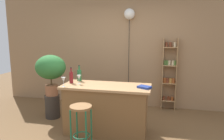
{
  "coord_description": "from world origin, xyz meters",
  "views": [
    {
      "loc": [
        0.9,
        -3.21,
        1.79
      ],
      "look_at": [
        0.05,
        0.55,
        1.12
      ],
      "focal_mm": 33.78,
      "sensor_mm": 36.0,
      "label": 1
    }
  ],
  "objects_px": {
    "wine_glass_left": "(79,78)",
    "wine_glass_center": "(63,80)",
    "bottle_sauce_amber": "(71,77)",
    "potted_plant": "(51,69)",
    "bottle_wine_red": "(79,75)",
    "plant_stool": "(53,106)",
    "cookbook": "(144,87)",
    "spice_shelf": "(169,74)",
    "pendant_globe_light": "(129,15)",
    "bar_stool": "(81,117)"
  },
  "relations": [
    {
      "from": "potted_plant",
      "to": "bottle_wine_red",
      "type": "distance_m",
      "value": 0.74
    },
    {
      "from": "cookbook",
      "to": "pendant_globe_light",
      "type": "height_order",
      "value": "pendant_globe_light"
    },
    {
      "from": "potted_plant",
      "to": "plant_stool",
      "type": "bearing_deg",
      "value": 90.0
    },
    {
      "from": "bottle_sauce_amber",
      "to": "bottle_wine_red",
      "type": "xyz_separation_m",
      "value": [
        0.08,
        0.21,
        0.0
      ]
    },
    {
      "from": "potted_plant",
      "to": "cookbook",
      "type": "xyz_separation_m",
      "value": [
        1.98,
        -0.48,
        -0.16
      ]
    },
    {
      "from": "wine_glass_center",
      "to": "pendant_globe_light",
      "type": "bearing_deg",
      "value": 64.08
    },
    {
      "from": "bar_stool",
      "to": "potted_plant",
      "type": "distance_m",
      "value": 1.61
    },
    {
      "from": "bar_stool",
      "to": "bottle_sauce_amber",
      "type": "height_order",
      "value": "bottle_sauce_amber"
    },
    {
      "from": "wine_glass_left",
      "to": "wine_glass_center",
      "type": "bearing_deg",
      "value": -127.13
    },
    {
      "from": "spice_shelf",
      "to": "pendant_globe_light",
      "type": "bearing_deg",
      "value": 177.84
    },
    {
      "from": "wine_glass_center",
      "to": "cookbook",
      "type": "height_order",
      "value": "wine_glass_center"
    },
    {
      "from": "bar_stool",
      "to": "plant_stool",
      "type": "bearing_deg",
      "value": 134.95
    },
    {
      "from": "potted_plant",
      "to": "wine_glass_center",
      "type": "relative_size",
      "value": 5.25
    },
    {
      "from": "cookbook",
      "to": "spice_shelf",
      "type": "bearing_deg",
      "value": 100.25
    },
    {
      "from": "bottle_wine_red",
      "to": "pendant_globe_light",
      "type": "height_order",
      "value": "pendant_globe_light"
    },
    {
      "from": "potted_plant",
      "to": "cookbook",
      "type": "relative_size",
      "value": 4.1
    },
    {
      "from": "plant_stool",
      "to": "bottle_wine_red",
      "type": "distance_m",
      "value": 1.06
    },
    {
      "from": "spice_shelf",
      "to": "wine_glass_center",
      "type": "xyz_separation_m",
      "value": [
        -1.84,
        -1.75,
        0.15
      ]
    },
    {
      "from": "spice_shelf",
      "to": "plant_stool",
      "type": "distance_m",
      "value": 2.74
    },
    {
      "from": "plant_stool",
      "to": "wine_glass_center",
      "type": "height_order",
      "value": "wine_glass_center"
    },
    {
      "from": "bottle_wine_red",
      "to": "potted_plant",
      "type": "bearing_deg",
      "value": 164.55
    },
    {
      "from": "bar_stool",
      "to": "bottle_wine_red",
      "type": "bearing_deg",
      "value": 112.21
    },
    {
      "from": "pendant_globe_light",
      "to": "bar_stool",
      "type": "bearing_deg",
      "value": -100.78
    },
    {
      "from": "plant_stool",
      "to": "cookbook",
      "type": "height_order",
      "value": "cookbook"
    },
    {
      "from": "bottle_wine_red",
      "to": "wine_glass_left",
      "type": "xyz_separation_m",
      "value": [
        0.09,
        -0.24,
        0.0
      ]
    },
    {
      "from": "spice_shelf",
      "to": "bottle_sauce_amber",
      "type": "xyz_separation_m",
      "value": [
        -1.81,
        -1.48,
        0.14
      ]
    },
    {
      "from": "wine_glass_center",
      "to": "bar_stool",
      "type": "bearing_deg",
      "value": -40.25
    },
    {
      "from": "wine_glass_left",
      "to": "wine_glass_center",
      "type": "relative_size",
      "value": 1.0
    },
    {
      "from": "bottle_wine_red",
      "to": "wine_glass_center",
      "type": "relative_size",
      "value": 1.86
    },
    {
      "from": "spice_shelf",
      "to": "wine_glass_center",
      "type": "bearing_deg",
      "value": -136.29
    },
    {
      "from": "spice_shelf",
      "to": "bottle_wine_red",
      "type": "bearing_deg",
      "value": -143.86
    },
    {
      "from": "wine_glass_left",
      "to": "cookbook",
      "type": "xyz_separation_m",
      "value": [
        1.18,
        -0.04,
        -0.1
      ]
    },
    {
      "from": "bottle_sauce_amber",
      "to": "spice_shelf",
      "type": "bearing_deg",
      "value": 39.26
    },
    {
      "from": "spice_shelf",
      "to": "plant_stool",
      "type": "bearing_deg",
      "value": -156.37
    },
    {
      "from": "potted_plant",
      "to": "cookbook",
      "type": "height_order",
      "value": "potted_plant"
    },
    {
      "from": "plant_stool",
      "to": "bottle_sauce_amber",
      "type": "bearing_deg",
      "value": -32.75
    },
    {
      "from": "spice_shelf",
      "to": "wine_glass_center",
      "type": "distance_m",
      "value": 2.54
    },
    {
      "from": "plant_stool",
      "to": "wine_glass_left",
      "type": "height_order",
      "value": "wine_glass_left"
    },
    {
      "from": "spice_shelf",
      "to": "pendant_globe_light",
      "type": "distance_m",
      "value": 1.67
    },
    {
      "from": "potted_plant",
      "to": "spice_shelf",
      "type": "bearing_deg",
      "value": 23.63
    },
    {
      "from": "bar_stool",
      "to": "wine_glass_center",
      "type": "height_order",
      "value": "wine_glass_center"
    },
    {
      "from": "potted_plant",
      "to": "cookbook",
      "type": "distance_m",
      "value": 2.04
    },
    {
      "from": "cookbook",
      "to": "pendant_globe_light",
      "type": "xyz_separation_m",
      "value": [
        -0.5,
        1.59,
        1.32
      ]
    },
    {
      "from": "plant_stool",
      "to": "cookbook",
      "type": "xyz_separation_m",
      "value": [
        1.98,
        -0.48,
        0.66
      ]
    },
    {
      "from": "plant_stool",
      "to": "pendant_globe_light",
      "type": "height_order",
      "value": "pendant_globe_light"
    },
    {
      "from": "spice_shelf",
      "to": "potted_plant",
      "type": "height_order",
      "value": "spice_shelf"
    },
    {
      "from": "wine_glass_center",
      "to": "potted_plant",
      "type": "bearing_deg",
      "value": 131.83
    },
    {
      "from": "bottle_sauce_amber",
      "to": "wine_glass_center",
      "type": "relative_size",
      "value": 1.81
    },
    {
      "from": "spice_shelf",
      "to": "bottle_sauce_amber",
      "type": "distance_m",
      "value": 2.34
    },
    {
      "from": "wine_glass_center",
      "to": "bottle_sauce_amber",
      "type": "bearing_deg",
      "value": 84.98
    }
  ]
}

